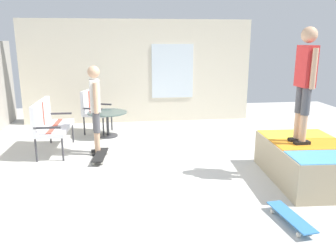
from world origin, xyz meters
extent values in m
cube|color=beige|center=(0.00, 0.00, -0.05)|extent=(12.00, 12.00, 0.10)
cube|color=beige|center=(3.80, 0.50, 1.34)|extent=(0.20, 6.00, 2.68)
cube|color=silver|center=(3.69, -0.40, 1.35)|extent=(0.03, 1.10, 1.40)
cube|color=tan|center=(-0.58, -1.98, 0.29)|extent=(1.83, 1.26, 0.58)
cube|color=#4C99D8|center=(-1.17, -1.95, 0.59)|extent=(0.63, 1.16, 0.01)
cube|color=orange|center=(-0.58, -1.98, 0.59)|extent=(0.63, 1.16, 0.01)
cube|color=yellow|center=(0.00, -2.01, 0.59)|extent=(0.63, 1.16, 0.01)
cylinder|color=#B2B2B7|center=(-0.55, -1.42, 0.56)|extent=(1.70, 0.14, 0.05)
cylinder|color=#38383D|center=(0.79, 2.03, 0.22)|extent=(0.04, 0.04, 0.44)
cylinder|color=#38383D|center=(1.96, 2.01, 0.22)|extent=(0.04, 0.04, 0.44)
cylinder|color=#38383D|center=(0.80, 2.50, 0.22)|extent=(0.04, 0.04, 0.44)
cylinder|color=#38383D|center=(1.97, 2.48, 0.22)|extent=(0.04, 0.04, 0.44)
cube|color=silver|center=(1.38, 2.25, 0.48)|extent=(1.26, 0.57, 0.08)
cube|color=#B74738|center=(1.38, 2.25, 0.52)|extent=(1.21, 0.12, 0.00)
cube|color=silver|center=(1.38, 2.49, 0.77)|extent=(1.25, 0.10, 0.50)
cube|color=#B74738|center=(1.38, 2.49, 0.77)|extent=(0.10, 0.09, 0.46)
cube|color=#38383D|center=(0.78, 2.26, 0.64)|extent=(0.05, 0.47, 0.04)
cube|color=#38383D|center=(1.99, 2.25, 0.64)|extent=(0.05, 0.47, 0.04)
cylinder|color=#38383D|center=(2.37, 1.38, 0.22)|extent=(0.04, 0.04, 0.44)
cylinder|color=#38383D|center=(2.88, 1.21, 0.22)|extent=(0.04, 0.04, 0.44)
cylinder|color=#38383D|center=(2.52, 1.83, 0.22)|extent=(0.04, 0.04, 0.44)
cylinder|color=#38383D|center=(3.03, 1.66, 0.22)|extent=(0.04, 0.04, 0.44)
cube|color=silver|center=(2.70, 1.52, 0.48)|extent=(0.76, 0.72, 0.08)
cube|color=#B74738|center=(2.70, 1.52, 0.52)|extent=(0.58, 0.28, 0.00)
cube|color=silver|center=(2.77, 1.74, 0.77)|extent=(0.61, 0.27, 0.50)
cube|color=#B74738|center=(2.77, 1.74, 0.77)|extent=(0.12, 0.11, 0.46)
cube|color=#38383D|center=(2.42, 1.61, 0.64)|extent=(0.19, 0.46, 0.04)
cube|color=#38383D|center=(2.97, 1.43, 0.64)|extent=(0.19, 0.46, 0.04)
cylinder|color=#38383D|center=(2.35, 1.28, 0.28)|extent=(0.06, 0.06, 0.55)
cylinder|color=#38383D|center=(2.35, 1.28, 0.01)|extent=(0.44, 0.44, 0.03)
cylinder|color=#425651|center=(2.35, 1.28, 0.56)|extent=(0.90, 0.90, 0.02)
cube|color=black|center=(1.04, 1.42, 0.03)|extent=(0.14, 0.25, 0.05)
cylinder|color=tan|center=(1.04, 1.42, 0.25)|extent=(0.10, 0.10, 0.40)
cylinder|color=#4C4C51|center=(1.04, 1.42, 0.65)|extent=(0.13, 0.13, 0.40)
cube|color=black|center=(1.21, 1.44, 0.03)|extent=(0.14, 0.25, 0.05)
cylinder|color=tan|center=(1.21, 1.44, 0.25)|extent=(0.10, 0.10, 0.40)
cylinder|color=#4C4C51|center=(1.21, 1.44, 0.65)|extent=(0.13, 0.13, 0.40)
cube|color=silver|center=(1.13, 1.43, 1.15)|extent=(0.34, 0.23, 0.59)
sphere|color=tan|center=(1.13, 1.43, 1.59)|extent=(0.23, 0.23, 0.23)
cylinder|color=tan|center=(0.93, 1.40, 1.13)|extent=(0.08, 0.08, 0.56)
cylinder|color=tan|center=(1.32, 1.46, 1.13)|extent=(0.08, 0.08, 0.56)
cube|color=black|center=(-0.58, -1.83, 0.62)|extent=(0.12, 0.24, 0.05)
cylinder|color=tan|center=(-0.58, -1.83, 0.85)|extent=(0.10, 0.10, 0.41)
cylinder|color=#4C4C51|center=(-0.58, -1.83, 1.27)|extent=(0.13, 0.13, 0.41)
cube|color=black|center=(-0.41, -1.82, 0.62)|extent=(0.12, 0.24, 0.05)
cylinder|color=tan|center=(-0.41, -1.82, 0.85)|extent=(0.10, 0.10, 0.41)
cylinder|color=#4C4C51|center=(-0.41, -1.82, 1.27)|extent=(0.13, 0.13, 0.41)
cube|color=red|center=(-0.50, -1.83, 1.78)|extent=(0.33, 0.19, 0.61)
sphere|color=tan|center=(-0.50, -1.83, 2.23)|extent=(0.23, 0.23, 0.23)
cylinder|color=tan|center=(-0.70, -1.83, 1.76)|extent=(0.08, 0.08, 0.58)
cylinder|color=tan|center=(-0.30, -1.82, 1.76)|extent=(0.08, 0.08, 0.58)
cube|color=black|center=(0.78, 1.35, 0.09)|extent=(0.81, 0.27, 0.02)
cylinder|color=silver|center=(1.05, 1.25, 0.03)|extent=(0.06, 0.04, 0.06)
cylinder|color=silver|center=(1.07, 1.41, 0.03)|extent=(0.06, 0.04, 0.06)
cylinder|color=silver|center=(0.49, 1.30, 0.03)|extent=(0.06, 0.04, 0.06)
cylinder|color=silver|center=(0.51, 1.46, 0.03)|extent=(0.06, 0.04, 0.06)
cube|color=#3372B2|center=(-1.82, -1.08, 0.09)|extent=(0.82, 0.29, 0.02)
cylinder|color=silver|center=(-1.53, -1.13, 0.03)|extent=(0.06, 0.04, 0.06)
cylinder|color=silver|center=(-1.55, -0.97, 0.03)|extent=(0.06, 0.04, 0.06)
cylinder|color=silver|center=(-2.09, -1.19, 0.03)|extent=(0.06, 0.04, 0.06)
cylinder|color=silver|center=(-2.11, -1.03, 0.03)|extent=(0.06, 0.04, 0.06)
camera|label=1|loc=(-5.33, 0.86, 2.17)|focal=36.48mm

